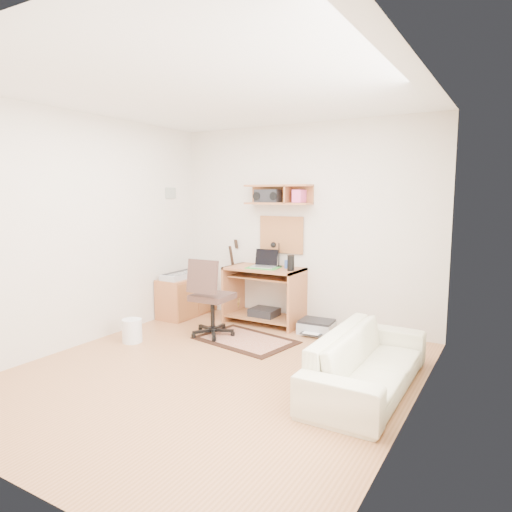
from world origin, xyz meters
The scene contains 22 objects.
floor centered at (0.00, 0.00, -0.01)m, with size 3.60×4.00×0.01m, color #BD7E4E.
ceiling centered at (0.00, 0.00, 2.60)m, with size 3.60×4.00×0.01m, color white.
back_wall centered at (0.00, 2.00, 1.30)m, with size 3.60×0.01×2.60m, color beige.
left_wall centered at (-1.80, 0.00, 1.30)m, with size 0.01×4.00×2.60m, color beige.
right_wall centered at (1.80, 0.00, 1.30)m, with size 0.01×4.00×2.60m, color beige.
wall_shelf centered at (-0.30, 1.88, 1.70)m, with size 0.90×0.25×0.26m, color #B56C40.
cork_board centered at (-0.30, 1.98, 1.17)m, with size 0.64×0.03×0.49m, color tan.
wall_photo centered at (-1.79, 1.50, 1.72)m, with size 0.02×0.20×0.15m, color #4C8CBF.
desk centered at (-0.42, 1.73, 0.38)m, with size 1.00×0.55×0.75m, color #B56C40, non-canonical shape.
laptop centered at (-0.42, 1.71, 0.87)m, with size 0.31×0.31×0.24m, color silver, non-canonical shape.
speaker centered at (-0.01, 1.68, 0.85)m, with size 0.09×0.09×0.20m, color black.
desk_lamp centered at (-0.28, 1.87, 0.91)m, with size 0.11×0.11×0.33m, color black, non-canonical shape.
pencil_cup centered at (-0.13, 1.83, 0.80)m, with size 0.07×0.07×0.11m, color #3654A4.
boombox centered at (-0.45, 1.87, 1.68)m, with size 0.34×0.15×0.17m, color black.
rug centered at (-0.25, 0.97, 0.01)m, with size 1.11×0.74×0.01m, color #CFB08B.
task_chair centered at (-0.69, 0.93, 0.48)m, with size 0.49×0.49×0.97m, color #3D2A24, non-canonical shape.
cabinet centered at (-1.58, 1.55, 0.28)m, with size 0.40×0.90×0.55m, color #B56C40.
music_keyboard centered at (-1.58, 1.55, 0.59)m, with size 0.27×0.85×0.07m, color #B2B5BA.
guitar centered at (-1.02, 1.86, 0.54)m, with size 0.29×0.18×1.08m, color olive, non-canonical shape.
waste_basket centered at (-1.36, 0.26, 0.14)m, with size 0.23×0.23×0.27m, color white.
printer centered at (0.36, 1.66, 0.08)m, with size 0.42×0.32×0.16m, color #A5A8AA.
sofa centered at (1.38, 0.38, 0.34)m, with size 1.73×0.50×0.68m, color beige.
Camera 1 is at (2.47, -3.43, 1.70)m, focal length 32.02 mm.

